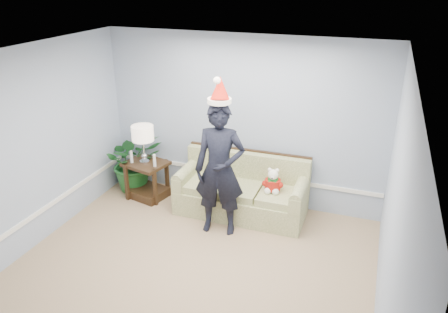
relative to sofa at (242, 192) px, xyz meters
name	(u,v)px	position (x,y,z in m)	size (l,w,h in m)	color
room_shell	(170,192)	(-0.16, -2.08, 1.02)	(4.54, 5.04, 2.74)	tan
wainscot_trim	(137,198)	(-1.34, -0.90, 0.12)	(4.49, 4.99, 0.06)	white
sofa	(242,192)	(0.00, 0.00, 0.00)	(1.99, 0.87, 0.93)	#53652F
side_table	(147,183)	(-1.64, -0.08, -0.08)	(0.76, 0.68, 0.63)	#392514
table_lamp	(143,135)	(-1.65, -0.09, 0.78)	(0.35, 0.35, 0.63)	silver
candle_pair	(143,159)	(-1.64, -0.17, 0.40)	(0.48, 0.05, 0.20)	silver
houseplant	(134,161)	(-1.98, 0.10, 0.19)	(0.94, 0.82, 1.05)	#1B5A23
man	(220,170)	(-0.14, -0.62, 0.64)	(0.71, 0.47, 1.94)	black
santa_hat	(220,91)	(-0.14, -0.60, 1.76)	(0.39, 0.43, 0.38)	white
teddy_bear	(273,183)	(0.50, -0.09, 0.30)	(0.26, 0.28, 0.38)	white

